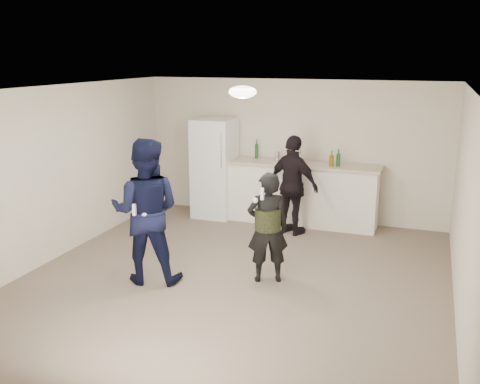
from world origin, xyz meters
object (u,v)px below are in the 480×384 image
(shaker, at_px, (277,156))
(spectator, at_px, (293,185))
(woman, at_px, (268,228))
(counter, at_px, (302,195))
(fridge, at_px, (215,168))
(man, at_px, (146,211))

(shaker, height_order, spectator, spectator)
(shaker, xyz_separation_m, spectator, (0.46, -0.63, -0.35))
(woman, relative_size, spectator, 0.89)
(shaker, bearing_deg, counter, -3.98)
(woman, bearing_deg, spectator, -108.70)
(shaker, bearing_deg, spectator, -54.20)
(counter, relative_size, spectator, 1.57)
(fridge, xyz_separation_m, spectator, (1.61, -0.53, -0.07))
(counter, xyz_separation_m, woman, (0.16, -2.58, 0.21))
(man, relative_size, spectator, 1.15)
(shaker, bearing_deg, fridge, -174.93)
(counter, bearing_deg, woman, -86.55)
(fridge, relative_size, shaker, 10.59)
(fridge, height_order, man, man)
(shaker, relative_size, woman, 0.12)
(woman, bearing_deg, fridge, -78.20)
(counter, bearing_deg, man, -113.27)
(man, xyz_separation_m, woman, (1.49, 0.52, -0.21))
(counter, bearing_deg, spectator, -90.98)
(shaker, relative_size, spectator, 0.10)
(shaker, relative_size, man, 0.09)
(counter, height_order, woman, woman)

